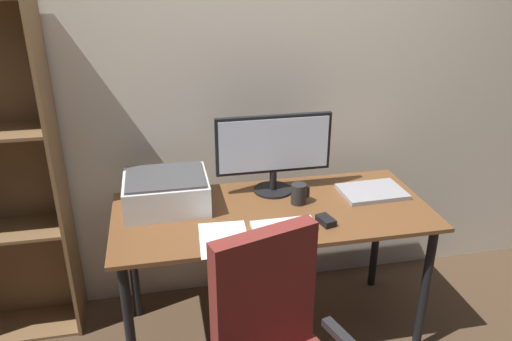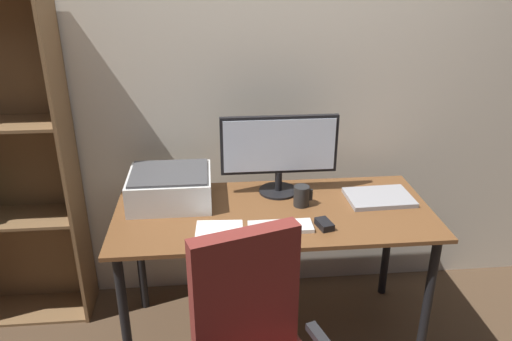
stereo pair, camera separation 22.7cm
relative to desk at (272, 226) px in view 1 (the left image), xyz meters
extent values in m
plane|color=#4C3826|center=(0.00, 0.00, -0.65)|extent=(12.00, 12.00, 0.00)
cube|color=beige|center=(0.00, 0.51, 0.65)|extent=(6.40, 0.10, 2.60)
cube|color=brown|center=(0.00, 0.00, 0.08)|extent=(1.52, 0.68, 0.02)
cylinder|color=black|center=(-0.70, -0.28, -0.29)|extent=(0.04, 0.04, 0.72)
cylinder|color=black|center=(0.70, -0.28, -0.29)|extent=(0.04, 0.04, 0.72)
cylinder|color=black|center=(-0.70, 0.28, -0.29)|extent=(0.04, 0.04, 0.72)
cylinder|color=black|center=(0.70, 0.28, -0.29)|extent=(0.04, 0.04, 0.72)
cylinder|color=black|center=(0.05, 0.20, 0.09)|extent=(0.20, 0.20, 0.01)
cylinder|color=black|center=(0.05, 0.20, 0.15)|extent=(0.04, 0.04, 0.10)
cube|color=black|center=(0.05, 0.20, 0.35)|extent=(0.59, 0.03, 0.30)
cube|color=silver|center=(0.05, 0.19, 0.35)|extent=(0.56, 0.01, 0.27)
cube|color=silver|center=(0.01, -0.17, 0.10)|extent=(0.29, 0.11, 0.02)
cube|color=black|center=(0.21, -0.18, 0.10)|extent=(0.08, 0.11, 0.03)
cylinder|color=black|center=(0.14, 0.04, 0.14)|extent=(0.08, 0.08, 0.10)
cube|color=black|center=(0.19, 0.04, 0.14)|extent=(0.02, 0.01, 0.06)
cube|color=#99999E|center=(0.54, 0.07, 0.10)|extent=(0.33, 0.24, 0.02)
cube|color=silver|center=(-0.50, 0.14, 0.16)|extent=(0.40, 0.34, 0.15)
cube|color=#424244|center=(-0.50, 0.14, 0.24)|extent=(0.37, 0.31, 0.01)
cube|color=white|center=(-0.27, -0.22, 0.09)|extent=(0.23, 0.31, 0.00)
cube|color=maroon|center=(-0.18, -0.64, 0.10)|extent=(0.40, 0.19, 0.52)
cube|color=brown|center=(-1.01, 0.30, 0.21)|extent=(0.02, 0.28, 1.72)
cube|color=brown|center=(-1.32, 0.30, -0.64)|extent=(0.61, 0.26, 0.02)
cube|color=brown|center=(-1.32, 0.30, -0.05)|extent=(0.61, 0.26, 0.02)
camera|label=1|loc=(-0.51, -2.07, 1.23)|focal=35.07mm
camera|label=2|loc=(-0.28, -2.11, 1.23)|focal=35.07mm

